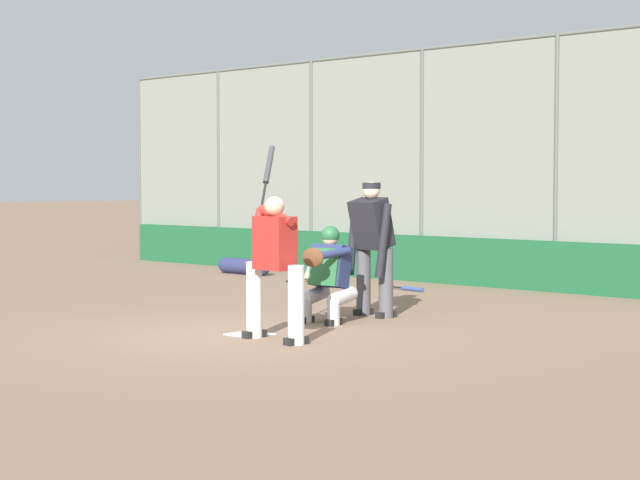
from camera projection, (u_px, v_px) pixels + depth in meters
The scene contains 10 objects.
ground_plane at pixel (250, 335), 12.17m from camera, with size 160.00×160.00×0.00m, color #7A604C.
home_plate_marker at pixel (250, 334), 12.17m from camera, with size 0.43×0.43×0.01m, color white.
backstop_fence at pixel (556, 157), 16.97m from camera, with size 21.48×0.08×4.10m.
padding_wall at pixel (552, 267), 16.98m from camera, with size 20.98×0.18×0.81m, color #19512D.
batter_at_plate at pixel (274, 262), 11.66m from camera, with size 0.99×0.68×2.16m.
catcher_behind_plate at pixel (327, 273), 13.20m from camera, with size 0.67×0.78×1.20m.
umpire_home at pixel (372, 244), 13.78m from camera, with size 0.71×0.46×1.75m.
spare_bat_near_backstop at pixel (312, 280), 18.80m from camera, with size 0.22×0.84×0.07m.
spare_bat_by_padding at pixel (410, 289), 17.17m from camera, with size 0.84×0.18×0.07m.
equipment_bag_dugout_side at pixel (244, 266), 20.29m from camera, with size 1.30×0.30×0.30m.
Camera 1 is at (-8.82, 8.32, 1.72)m, focal length 60.00 mm.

